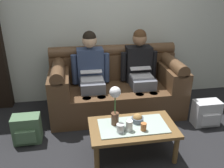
{
  "coord_description": "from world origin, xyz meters",
  "views": [
    {
      "loc": [
        -0.6,
        -2.1,
        1.88
      ],
      "look_at": [
        -0.12,
        0.8,
        0.59
      ],
      "focal_mm": 38.49,
      "sensor_mm": 36.0,
      "label": 1
    }
  ],
  "objects_px": {
    "person_left": "(91,71)",
    "backpack_left": "(27,129)",
    "person_right": "(140,68)",
    "snack_bowl": "(138,119)",
    "backpack_right": "(206,113)",
    "cup_far_center": "(120,128)",
    "couch": "(116,87)",
    "cup_near_right": "(129,125)",
    "cup_near_left": "(144,127)",
    "flower_vase": "(115,102)",
    "coffee_table": "(133,130)"
  },
  "relations": [
    {
      "from": "snack_bowl",
      "to": "cup_far_center",
      "type": "height_order",
      "value": "snack_bowl"
    },
    {
      "from": "couch",
      "to": "cup_near_left",
      "type": "distance_m",
      "value": 1.18
    },
    {
      "from": "person_right",
      "to": "cup_far_center",
      "type": "distance_m",
      "value": 1.3
    },
    {
      "from": "cup_near_left",
      "to": "cup_near_right",
      "type": "distance_m",
      "value": 0.16
    },
    {
      "from": "cup_near_left",
      "to": "backpack_left",
      "type": "relative_size",
      "value": 0.24
    },
    {
      "from": "snack_bowl",
      "to": "backpack_right",
      "type": "xyz_separation_m",
      "value": [
        1.09,
        0.37,
        -0.25
      ]
    },
    {
      "from": "cup_far_center",
      "to": "flower_vase",
      "type": "bearing_deg",
      "value": 100.41
    },
    {
      "from": "backpack_left",
      "to": "backpack_right",
      "type": "relative_size",
      "value": 0.99
    },
    {
      "from": "couch",
      "to": "cup_near_right",
      "type": "height_order",
      "value": "couch"
    },
    {
      "from": "person_left",
      "to": "cup_near_left",
      "type": "distance_m",
      "value": 1.28
    },
    {
      "from": "couch",
      "to": "person_right",
      "type": "xyz_separation_m",
      "value": [
        0.37,
        -0.0,
        0.28
      ]
    },
    {
      "from": "person_left",
      "to": "couch",
      "type": "bearing_deg",
      "value": 0.31
    },
    {
      "from": "cup_far_center",
      "to": "person_right",
      "type": "bearing_deg",
      "value": 65.6
    },
    {
      "from": "couch",
      "to": "backpack_left",
      "type": "bearing_deg",
      "value": -152.69
    },
    {
      "from": "person_right",
      "to": "backpack_right",
      "type": "height_order",
      "value": "person_right"
    },
    {
      "from": "flower_vase",
      "to": "cup_near_right",
      "type": "xyz_separation_m",
      "value": [
        0.13,
        -0.14,
        -0.22
      ]
    },
    {
      "from": "couch",
      "to": "cup_far_center",
      "type": "xyz_separation_m",
      "value": [
        -0.16,
        -1.17,
        0.06
      ]
    },
    {
      "from": "person_right",
      "to": "snack_bowl",
      "type": "height_order",
      "value": "person_right"
    },
    {
      "from": "person_right",
      "to": "cup_near_left",
      "type": "xyz_separation_m",
      "value": [
        -0.28,
        -1.17,
        -0.23
      ]
    },
    {
      "from": "coffee_table",
      "to": "backpack_right",
      "type": "relative_size",
      "value": 2.7
    },
    {
      "from": "person_left",
      "to": "backpack_left",
      "type": "height_order",
      "value": "person_left"
    },
    {
      "from": "cup_near_right",
      "to": "person_left",
      "type": "bearing_deg",
      "value": 104.79
    },
    {
      "from": "coffee_table",
      "to": "cup_near_right",
      "type": "xyz_separation_m",
      "value": [
        -0.06,
        -0.08,
        0.12
      ]
    },
    {
      "from": "person_right",
      "to": "coffee_table",
      "type": "distance_m",
      "value": 1.18
    },
    {
      "from": "person_left",
      "to": "cup_far_center",
      "type": "xyz_separation_m",
      "value": [
        0.2,
        -1.17,
        -0.23
      ]
    },
    {
      "from": "coffee_table",
      "to": "person_right",
      "type": "bearing_deg",
      "value": 71.07
    },
    {
      "from": "flower_vase",
      "to": "cup_near_right",
      "type": "height_order",
      "value": "flower_vase"
    },
    {
      "from": "couch",
      "to": "flower_vase",
      "type": "distance_m",
      "value": 1.07
    },
    {
      "from": "cup_far_center",
      "to": "snack_bowl",
      "type": "bearing_deg",
      "value": 34.62
    },
    {
      "from": "coffee_table",
      "to": "cup_far_center",
      "type": "bearing_deg",
      "value": -148.81
    },
    {
      "from": "flower_vase",
      "to": "couch",
      "type": "bearing_deg",
      "value": 79.23
    },
    {
      "from": "snack_bowl",
      "to": "cup_near_right",
      "type": "distance_m",
      "value": 0.2
    },
    {
      "from": "person_right",
      "to": "cup_far_center",
      "type": "height_order",
      "value": "person_right"
    },
    {
      "from": "cup_far_center",
      "to": "cup_near_right",
      "type": "bearing_deg",
      "value": 8.54
    },
    {
      "from": "person_right",
      "to": "snack_bowl",
      "type": "relative_size",
      "value": 9.03
    },
    {
      "from": "snack_bowl",
      "to": "backpack_left",
      "type": "distance_m",
      "value": 1.37
    },
    {
      "from": "cup_near_left",
      "to": "flower_vase",
      "type": "bearing_deg",
      "value": 149.43
    },
    {
      "from": "person_right",
      "to": "snack_bowl",
      "type": "distance_m",
      "value": 1.08
    },
    {
      "from": "person_right",
      "to": "backpack_right",
      "type": "relative_size",
      "value": 3.4
    },
    {
      "from": "person_left",
      "to": "cup_near_right",
      "type": "bearing_deg",
      "value": -75.21
    },
    {
      "from": "couch",
      "to": "coffee_table",
      "type": "xyz_separation_m",
      "value": [
        0.0,
        -1.07,
        -0.05
      ]
    },
    {
      "from": "couch",
      "to": "person_right",
      "type": "relative_size",
      "value": 1.58
    },
    {
      "from": "coffee_table",
      "to": "cup_near_left",
      "type": "bearing_deg",
      "value": -49.82
    },
    {
      "from": "snack_bowl",
      "to": "cup_near_left",
      "type": "bearing_deg",
      "value": -82.55
    },
    {
      "from": "couch",
      "to": "cup_near_right",
      "type": "distance_m",
      "value": 1.16
    },
    {
      "from": "snack_bowl",
      "to": "cup_far_center",
      "type": "distance_m",
      "value": 0.28
    },
    {
      "from": "backpack_left",
      "to": "backpack_right",
      "type": "distance_m",
      "value": 2.39
    },
    {
      "from": "person_left",
      "to": "backpack_left",
      "type": "bearing_deg",
      "value": -143.77
    },
    {
      "from": "person_left",
      "to": "snack_bowl",
      "type": "xyz_separation_m",
      "value": [
        0.43,
        -1.01,
        -0.23
      ]
    },
    {
      "from": "cup_far_center",
      "to": "backpack_left",
      "type": "distance_m",
      "value": 1.22
    }
  ]
}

